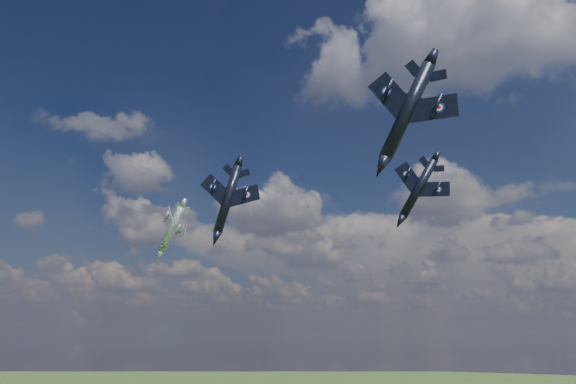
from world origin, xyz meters
The scene contains 4 objects.
jet_lead_navy centered at (0.56, 3.51, 79.94)m, with size 9.01×12.56×2.60m, color black, non-canonical shape.
jet_right_navy centered at (28.49, -8.35, 82.48)m, with size 9.39×13.10×2.71m, color black, non-canonical shape.
jet_high_navy centered at (19.95, 25.76, 84.06)m, with size 9.60×13.38×2.77m, color black, non-canonical shape.
jet_left_silver centered at (-29.82, 28.28, 82.75)m, with size 9.97×13.91×2.88m, color gray, non-canonical shape.
Camera 1 is at (41.77, -55.66, 62.50)m, focal length 35.00 mm.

